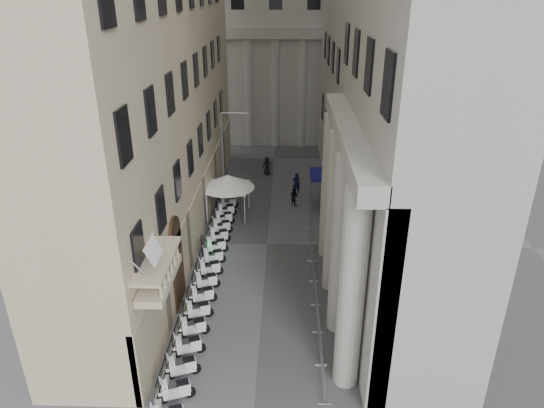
{
  "coord_description": "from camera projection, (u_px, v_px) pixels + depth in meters",
  "views": [
    {
      "loc": [
        1.3,
        -11.81,
        17.29
      ],
      "look_at": [
        0.43,
        16.4,
        4.5
      ],
      "focal_mm": 32.0,
      "sensor_mm": 36.0,
      "label": 1
    }
  ],
  "objects": [
    {
      "name": "scooter_4",
      "position": [
        195.0,
        336.0,
        26.16
      ],
      "size": [
        1.51,
        1.0,
        1.5
      ],
      "primitive_type": null,
      "rotation": [
        0.0,
        0.0,
        1.92
      ],
      "color": "white",
      "rests_on": "ground"
    },
    {
      "name": "scooter_7",
      "position": [
        207.0,
        289.0,
        30.21
      ],
      "size": [
        1.51,
        1.0,
        1.5
      ],
      "primitive_type": null,
      "rotation": [
        0.0,
        0.0,
        1.92
      ],
      "color": "white",
      "rests_on": "ground"
    },
    {
      "name": "barrier_2",
      "position": [
        317.0,
        318.0,
        27.52
      ],
      "size": [
        0.6,
        2.4,
        1.1
      ],
      "primitive_type": null,
      "color": "#B2B5BA",
      "rests_on": "ground"
    },
    {
      "name": "scooter_15",
      "position": [
        229.0,
        209.0,
        41.01
      ],
      "size": [
        1.51,
        1.0,
        1.5
      ],
      "primitive_type": null,
      "rotation": [
        0.0,
        0.0,
        1.92
      ],
      "color": "white",
      "rests_on": "ground"
    },
    {
      "name": "iron_fence",
      "position": [
        206.0,
        251.0,
        34.44
      ],
      "size": [
        0.3,
        28.0,
        1.4
      ],
      "primitive_type": null,
      "color": "black",
      "rests_on": "ground"
    },
    {
      "name": "flag",
      "position": [
        170.0,
        391.0,
        22.59
      ],
      "size": [
        1.0,
        1.4,
        8.2
      ],
      "primitive_type": null,
      "color": "#9E0C11",
      "rests_on": "ground"
    },
    {
      "name": "pedestrian_a",
      "position": [
        296.0,
        183.0,
        43.74
      ],
      "size": [
        0.8,
        0.62,
        1.94
      ],
      "primitive_type": "imported",
      "rotation": [
        0.0,
        0.0,
        3.39
      ],
      "color": "black",
      "rests_on": "ground"
    },
    {
      "name": "scooter_11",
      "position": [
        220.0,
        243.0,
        35.61
      ],
      "size": [
        1.51,
        1.0,
        1.5
      ],
      "primitive_type": null,
      "rotation": [
        0.0,
        0.0,
        1.92
      ],
      "color": "white",
      "rests_on": "ground"
    },
    {
      "name": "blue_awning",
      "position": [
        319.0,
        206.0,
        41.48
      ],
      "size": [
        1.6,
        3.0,
        3.0
      ],
      "primitive_type": null,
      "color": "navy",
      "rests_on": "ground"
    },
    {
      "name": "barrier_3",
      "position": [
        315.0,
        293.0,
        29.8
      ],
      "size": [
        0.6,
        2.4,
        1.1
      ],
      "primitive_type": null,
      "color": "#B2B5BA",
      "rests_on": "ground"
    },
    {
      "name": "scooter_8",
      "position": [
        211.0,
        276.0,
        31.56
      ],
      "size": [
        1.51,
        1.0,
        1.5
      ],
      "primitive_type": null,
      "rotation": [
        0.0,
        0.0,
        1.92
      ],
      "color": "white",
      "rests_on": "ground"
    },
    {
      "name": "far_building",
      "position": [
        277.0,
        7.0,
        55.44
      ],
      "size": [
        22.0,
        10.0,
        30.0
      ],
      "primitive_type": "cube",
      "color": "#A6A49D",
      "rests_on": "ground"
    },
    {
      "name": "scooter_10",
      "position": [
        217.0,
        253.0,
        34.26
      ],
      "size": [
        1.51,
        1.0,
        1.5
      ],
      "primitive_type": null,
      "rotation": [
        0.0,
        0.0,
        1.92
      ],
      "color": "white",
      "rests_on": "ground"
    },
    {
      "name": "street_lamp",
      "position": [
        226.0,
        148.0,
        41.66
      ],
      "size": [
        2.49,
        0.23,
        7.61
      ],
      "rotation": [
        0.0,
        0.0,
        -0.02
      ],
      "color": "#989AA0",
      "rests_on": "ground"
    },
    {
      "name": "info_kiosk",
      "position": [
        204.0,
        249.0,
        32.97
      ],
      "size": [
        0.54,
        0.86,
        1.75
      ],
      "rotation": [
        0.0,
        0.0,
        0.4
      ],
      "color": "black",
      "rests_on": "ground"
    },
    {
      "name": "barrier_0",
      "position": [
        322.0,
        385.0,
        22.97
      ],
      "size": [
        0.6,
        2.4,
        1.1
      ],
      "primitive_type": null,
      "color": "#B2B5BA",
      "rests_on": "ground"
    },
    {
      "name": "scooter_6",
      "position": [
        203.0,
        303.0,
        28.86
      ],
      "size": [
        1.51,
        1.0,
        1.5
      ],
      "primitive_type": null,
      "rotation": [
        0.0,
        0.0,
        1.92
      ],
      "color": "white",
      "rests_on": "ground"
    },
    {
      "name": "scooter_13",
      "position": [
        224.0,
        224.0,
        38.31
      ],
      "size": [
        1.51,
        1.0,
        1.5
      ],
      "primitive_type": null,
      "rotation": [
        0.0,
        0.0,
        1.92
      ],
      "color": "white",
      "rests_on": "ground"
    },
    {
      "name": "scooter_3",
      "position": [
        190.0,
        355.0,
        24.81
      ],
      "size": [
        1.51,
        1.0,
        1.5
      ],
      "primitive_type": null,
      "rotation": [
        0.0,
        0.0,
        1.92
      ],
      "color": "white",
      "rests_on": "ground"
    },
    {
      "name": "pedestrian_c",
      "position": [
        267.0,
        166.0,
        48.12
      ],
      "size": [
        0.96,
        0.71,
        1.81
      ],
      "primitive_type": "imported",
      "rotation": [
        0.0,
        0.0,
        3.3
      ],
      "color": "black",
      "rests_on": "ground"
    },
    {
      "name": "security_tent",
      "position": [
        227.0,
        181.0,
        38.85
      ],
      "size": [
        4.29,
        4.29,
        3.49
      ],
      "color": "white",
      "rests_on": "ground"
    },
    {
      "name": "barrier_4",
      "position": [
        313.0,
        271.0,
        32.07
      ],
      "size": [
        0.6,
        2.4,
        1.1
      ],
      "primitive_type": null,
      "color": "#B2B5BA",
      "rests_on": "ground"
    },
    {
      "name": "pedestrian_b",
      "position": [
        294.0,
        196.0,
        41.45
      ],
      "size": [
        0.97,
        0.97,
        1.59
      ],
      "primitive_type": "imported",
      "rotation": [
        0.0,
        0.0,
        2.38
      ],
      "color": "black",
      "rests_on": "ground"
    },
    {
      "name": "scooter_2",
      "position": [
        184.0,
        376.0,
        23.47
      ],
      "size": [
        1.51,
        1.0,
        1.5
      ],
      "primitive_type": null,
      "rotation": [
        0.0,
        0.0,
        1.92
      ],
      "color": "white",
      "rests_on": "ground"
    },
    {
      "name": "barrier_6",
      "position": [
        310.0,
        236.0,
        36.62
      ],
      "size": [
        0.6,
        2.4,
        1.1
      ],
      "primitive_type": null,
      "color": "#B2B5BA",
      "rests_on": "ground"
    },
    {
      "name": "barrier_1",
      "position": [
        319.0,
        349.0,
        25.24
      ],
      "size": [
        0.6,
        2.4,
        1.1
      ],
      "primitive_type": null,
      "color": "#B2B5BA",
      "rests_on": "ground"
    },
    {
      "name": "scooter_1",
      "position": [
        178.0,
        400.0,
        22.12
      ],
      "size": [
        1.51,
        1.0,
        1.5
      ],
      "primitive_type": null,
      "rotation": [
        0.0,
        0.0,
        1.92
      ],
      "color": "white",
      "rests_on": "ground"
    },
    {
      "name": "barrier_5",
      "position": [
        311.0,
        252.0,
        34.35
      ],
      "size": [
        0.6,
        2.4,
        1.1
      ],
      "primitive_type": null,
      "color": "#B2B5BA",
      "rests_on": "ground"
    },
    {
      "name": "scooter_5",
      "position": [
        199.0,
        319.0,
        27.51
      ],
      "size": [
        1.51,
        1.0,
        1.5
      ],
      "primitive_type": null,
      "rotation": [
        0.0,
        0.0,
        1.92
      ],
      "color": "white",
      "rests_on": "ground"
    },
    {
      "name": "scooter_9",
      "position": [
        214.0,
        264.0,
        32.91
      ],
      "size": [
        1.51,
        1.0,
        1.5
      ],
      "primitive_type": null,
      "rotation": [
        0.0,
        0.0,
        1.92
      ],
      "color": "white",
      "rests_on": "ground"
    },
    {
      "name": "scooter_14",
      "position": [
        227.0,
        216.0,
        39.66
      ],
      "size": [
        1.51,
        1.0,
        1.5
      ],
      "primitive_type": null,
      "rotation": [
        0.0,
        0.0,
        1.92
      ],
      "color": "white",
      "rests_on": "ground"
    },
    {
      "name": "scooter_12",
      "position": [
        222.0,
        233.0,
        36.96
      ],
      "size": [
        1.51,
        1.0,
        1.5
      ],
      "primitive_type": null,
      "rotation": [
        0.0,
        0.0,
        1.92
      ],
      "color": "white",
      "rests_on": "ground"
    }
  ]
}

